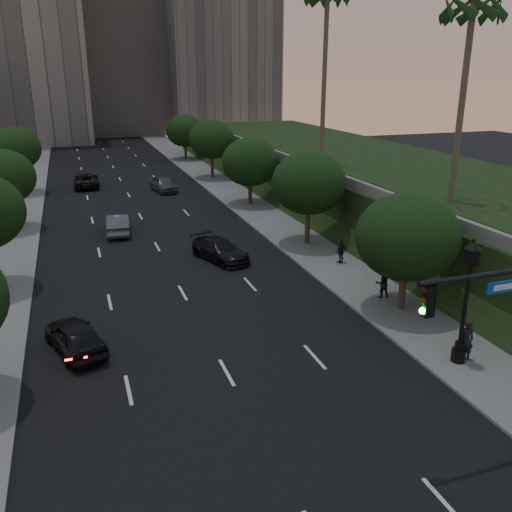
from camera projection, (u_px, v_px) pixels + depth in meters
name	position (u px, v px, depth m)	size (l,w,h in m)	color
ground	(268.00, 448.00, 17.96)	(160.00, 160.00, 0.00)	black
road_surface	(144.00, 222.00, 44.82)	(16.00, 140.00, 0.02)	black
sidewalk_right	(260.00, 212.00, 47.94)	(4.50, 140.00, 0.15)	slate
sidewalk_left	(9.00, 233.00, 41.65)	(4.50, 140.00, 0.15)	slate
embankment	(390.00, 186.00, 49.13)	(18.00, 90.00, 4.00)	black
parapet_wall	(304.00, 165.00, 45.76)	(0.35, 90.00, 0.70)	slate
office_block_left	(2.00, 45.00, 90.86)	(26.00, 20.00, 32.00)	gray
office_block_mid	(120.00, 65.00, 106.91)	(22.00, 18.00, 26.00)	#9C988F
office_block_right	(215.00, 38.00, 105.45)	(20.00, 22.00, 36.00)	slate
tree_right_a	(407.00, 237.00, 26.98)	(5.20, 5.20, 6.24)	#38281C
tree_right_b	(309.00, 183.00, 37.57)	(5.20, 5.20, 6.74)	#38281C
tree_right_c	(250.00, 162.00, 49.36)	(5.20, 5.20, 6.24)	#38281C
tree_right_d	(212.00, 139.00, 61.74)	(5.20, 5.20, 6.74)	#38281C
tree_right_e	(185.00, 131.00, 75.33)	(5.20, 5.20, 6.24)	#38281C
tree_left_c	(2.00, 177.00, 41.20)	(5.00, 5.00, 6.34)	#38281C
tree_left_d	(15.00, 149.00, 53.61)	(5.00, 5.00, 6.71)	#38281C
palm_mid	(473.00, 7.00, 30.91)	(3.20, 3.20, 13.00)	#4C4233
street_lamp	(465.00, 308.00, 22.28)	(0.64, 0.64, 5.62)	black
sedan_near_left	(75.00, 336.00, 23.95)	(1.77, 4.40, 1.50)	black
sedan_mid_left	(118.00, 224.00, 41.50)	(1.64, 4.70, 1.55)	#53555A
sedan_far_left	(86.00, 180.00, 58.12)	(2.51, 5.45, 1.51)	black
sedan_near_right	(220.00, 250.00, 35.63)	(1.96, 4.83, 1.40)	black
sedan_far_right	(163.00, 184.00, 56.11)	(1.87, 4.66, 1.59)	#4F5156
pedestrian_a	(466.00, 340.00, 22.95)	(0.66, 0.44, 1.82)	black
pedestrian_b	(382.00, 283.00, 29.35)	(0.80, 0.62, 1.65)	black
pedestrian_c	(341.00, 251.00, 34.69)	(0.90, 0.37, 1.53)	black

